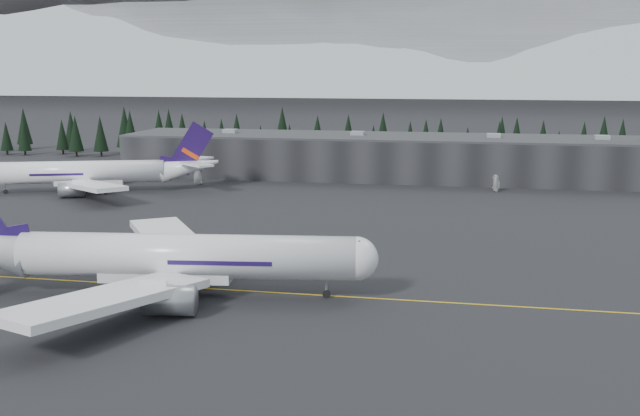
% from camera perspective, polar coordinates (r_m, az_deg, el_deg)
% --- Properties ---
extents(ground, '(1400.00, 1400.00, 0.00)m').
position_cam_1_polar(ground, '(120.90, -1.92, -5.84)').
color(ground, black).
rests_on(ground, ground).
extents(taxiline, '(400.00, 0.40, 0.02)m').
position_cam_1_polar(taxiline, '(119.03, -2.14, -6.09)').
color(taxiline, gold).
rests_on(taxiline, ground).
extents(terminal, '(160.00, 30.00, 12.60)m').
position_cam_1_polar(terminal, '(241.07, 5.04, 3.66)').
color(terminal, black).
rests_on(terminal, ground).
extents(treeline, '(360.00, 20.00, 15.00)m').
position_cam_1_polar(treeline, '(277.54, 5.93, 4.74)').
color(treeline, black).
rests_on(treeline, ground).
extents(mountain_ridge, '(4400.00, 900.00, 420.00)m').
position_cam_1_polar(mountain_ridge, '(1113.83, 10.31, 8.24)').
color(mountain_ridge, white).
rests_on(mountain_ridge, ground).
extents(jet_main, '(68.67, 63.03, 20.25)m').
position_cam_1_polar(jet_main, '(119.96, -12.23, -3.38)').
color(jet_main, silver).
rests_on(jet_main, ground).
extents(jet_parked, '(61.20, 54.95, 18.55)m').
position_cam_1_polar(jet_parked, '(220.88, -15.45, 2.47)').
color(jet_parked, white).
rests_on(jet_parked, ground).
extents(gse_vehicle_a, '(3.12, 5.17, 1.34)m').
position_cam_1_polar(gse_vehicle_a, '(228.72, -8.66, 1.82)').
color(gse_vehicle_a, silver).
rests_on(gse_vehicle_a, ground).
extents(gse_vehicle_b, '(4.86, 3.82, 1.55)m').
position_cam_1_polar(gse_vehicle_b, '(218.88, 12.43, 1.35)').
color(gse_vehicle_b, silver).
rests_on(gse_vehicle_b, ground).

